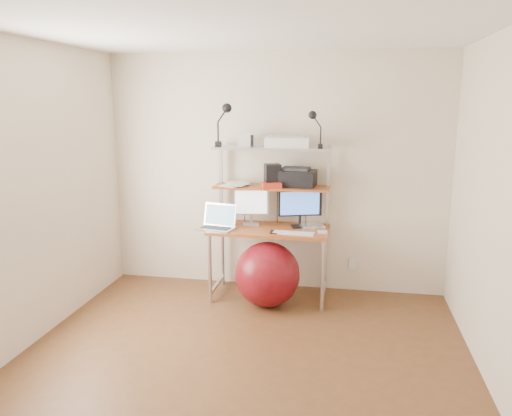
{
  "coord_description": "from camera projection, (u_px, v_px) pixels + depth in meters",
  "views": [
    {
      "loc": [
        0.75,
        -3.41,
        2.01
      ],
      "look_at": [
        -0.09,
        1.15,
        1.01
      ],
      "focal_mm": 35.0,
      "sensor_mm": 36.0,
      "label": 1
    }
  ],
  "objects": [
    {
      "name": "wall_outlet",
      "position": [
        353.0,
        264.0,
        5.33
      ],
      "size": [
        0.08,
        0.01,
        0.12
      ],
      "primitive_type": "cube",
      "color": "silver",
      "rests_on": "room"
    },
    {
      "name": "box_grey",
      "position": [
        246.0,
        141.0,
        5.11
      ],
      "size": [
        0.14,
        0.14,
        0.11
      ],
      "primitive_type": "cube",
      "rotation": [
        0.0,
        0.0,
        -0.29
      ],
      "color": "#2A2A2C",
      "rests_on": "top_shelf"
    },
    {
      "name": "box_white",
      "position": [
        244.0,
        140.0,
        5.01
      ],
      "size": [
        0.14,
        0.13,
        0.14
      ],
      "primitive_type": "cube",
      "rotation": [
        0.0,
        0.0,
        0.24
      ],
      "color": "silver",
      "rests_on": "top_shelf"
    },
    {
      "name": "laptop",
      "position": [
        218.0,
        223.0,
        5.04
      ],
      "size": [
        0.4,
        0.35,
        0.31
      ],
      "rotation": [
        0.0,
        0.0,
        -0.2
      ],
      "color": "silver",
      "rests_on": "desktop"
    },
    {
      "name": "nas_cube",
      "position": [
        273.0,
        175.0,
        5.06
      ],
      "size": [
        0.2,
        0.2,
        0.23
      ],
      "primitive_type": "cube",
      "rotation": [
        0.0,
        0.0,
        0.34
      ],
      "color": "black",
      "rests_on": "mid_shelf"
    },
    {
      "name": "phone",
      "position": [
        274.0,
        232.0,
        4.9
      ],
      "size": [
        0.08,
        0.13,
        0.01
      ],
      "primitive_type": "cube",
      "rotation": [
        0.0,
        0.0,
        0.07
      ],
      "color": "black",
      "rests_on": "desktop"
    },
    {
      "name": "exercise_ball",
      "position": [
        267.0,
        274.0,
        4.93
      ],
      "size": [
        0.65,
        0.65,
        0.65
      ],
      "primitive_type": "sphere",
      "color": "maroon",
      "rests_on": "floor"
    },
    {
      "name": "room",
      "position": [
        239.0,
        209.0,
        3.57
      ],
      "size": [
        3.6,
        3.6,
        3.6
      ],
      "color": "brown",
      "rests_on": "ground"
    },
    {
      "name": "paper_stack",
      "position": [
        236.0,
        184.0,
        5.16
      ],
      "size": [
        0.33,
        0.41,
        0.02
      ],
      "color": "white",
      "rests_on": "mid_shelf"
    },
    {
      "name": "clip_lamp_right",
      "position": [
        314.0,
        121.0,
        4.79
      ],
      "size": [
        0.14,
        0.08,
        0.36
      ],
      "color": "black",
      "rests_on": "top_shelf"
    },
    {
      "name": "computer_desk",
      "position": [
        271.0,
        206.0,
        5.07
      ],
      "size": [
        1.2,
        0.6,
        1.57
      ],
      "color": "#A64520",
      "rests_on": "ground"
    },
    {
      "name": "printer",
      "position": [
        296.0,
        177.0,
        5.08
      ],
      "size": [
        0.43,
        0.31,
        0.19
      ],
      "rotation": [
        0.0,
        0.0,
        -0.1
      ],
      "color": "black",
      "rests_on": "mid_shelf"
    },
    {
      "name": "keyboard",
      "position": [
        294.0,
        233.0,
        4.85
      ],
      "size": [
        0.41,
        0.14,
        0.01
      ],
      "primitive_type": "cube",
      "rotation": [
        0.0,
        0.0,
        -0.07
      ],
      "color": "silver",
      "rests_on": "desktop"
    },
    {
      "name": "mouse",
      "position": [
        322.0,
        232.0,
        4.86
      ],
      "size": [
        0.09,
        0.07,
        0.02
      ],
      "primitive_type": "cube",
      "rotation": [
        0.0,
        0.0,
        0.17
      ],
      "color": "silver",
      "rests_on": "desktop"
    },
    {
      "name": "red_box",
      "position": [
        272.0,
        185.0,
        4.99
      ],
      "size": [
        0.22,
        0.18,
        0.05
      ],
      "primitive_type": "cube",
      "rotation": [
        0.0,
        0.0,
        0.3
      ],
      "color": "red",
      "rests_on": "mid_shelf"
    },
    {
      "name": "scanner",
      "position": [
        287.0,
        142.0,
        4.97
      ],
      "size": [
        0.45,
        0.31,
        0.11
      ],
      "rotation": [
        0.0,
        0.0,
        0.07
      ],
      "color": "silver",
      "rests_on": "top_shelf"
    },
    {
      "name": "mac_mini",
      "position": [
        312.0,
        226.0,
        5.05
      ],
      "size": [
        0.28,
        0.28,
        0.04
      ],
      "primitive_type": "cube",
      "rotation": [
        0.0,
        0.0,
        0.31
      ],
      "color": "silver",
      "rests_on": "desktop"
    },
    {
      "name": "monitor_black",
      "position": [
        300.0,
        205.0,
        5.07
      ],
      "size": [
        0.43,
        0.18,
        0.45
      ],
      "rotation": [
        0.0,
        0.0,
        0.31
      ],
      "color": "black",
      "rests_on": "desktop"
    },
    {
      "name": "monitor_silver",
      "position": [
        251.0,
        205.0,
        5.15
      ],
      "size": [
        0.36,
        0.16,
        0.41
      ],
      "rotation": [
        0.0,
        0.0,
        0.21
      ],
      "color": "#ABABB0",
      "rests_on": "desktop"
    },
    {
      "name": "clip_lamp_left",
      "position": [
        225.0,
        115.0,
        4.96
      ],
      "size": [
        0.17,
        0.1,
        0.43
      ],
      "color": "black",
      "rests_on": "top_shelf"
    }
  ]
}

